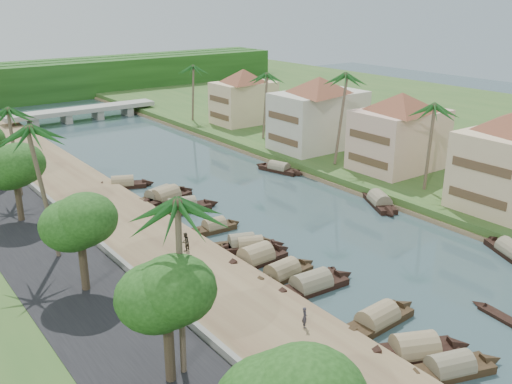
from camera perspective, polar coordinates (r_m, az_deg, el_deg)
ground at (r=53.22m, az=11.28°, el=-6.07°), size 220.00×220.00×0.00m
left_bank at (r=59.80m, az=-13.96°, el=-2.97°), size 10.00×180.00×0.80m
right_bank at (r=78.86m, az=10.04°, el=2.86°), size 16.00×180.00×1.20m
road at (r=57.35m, az=-21.80°, el=-4.48°), size 8.00×180.00×1.40m
retaining_wall at (r=58.15m, az=-17.83°, el=-2.98°), size 0.40×180.00×1.10m
far_right_fill at (r=108.11m, az=23.84°, el=5.92°), size 60.00×220.00×1.15m
treeline at (r=137.91m, az=-21.23°, el=10.27°), size 120.00×14.00×8.00m
bridge at (r=111.87m, az=-17.04°, el=7.72°), size 28.00×4.00×2.40m
building_mid at (r=74.40m, az=14.16°, el=6.00°), size 14.11×14.11×9.70m
building_far at (r=83.02m, az=6.26°, el=7.97°), size 15.59×15.59×10.20m
building_distant at (r=99.04m, az=-1.25°, el=9.60°), size 12.62×12.62×9.20m
sampan_0 at (r=38.87m, az=18.81°, el=-16.39°), size 8.03×4.06×2.11m
sampan_1 at (r=39.87m, az=15.55°, el=-15.03°), size 8.28×5.23×2.43m
sampan_2 at (r=42.47m, az=12.04°, el=-12.42°), size 8.61×2.25×2.25m
sampan_3 at (r=46.19m, az=5.54°, el=-9.29°), size 8.93×2.41×2.36m
sampan_4 at (r=47.88m, az=2.64°, el=-8.13°), size 7.93×2.38×2.22m
sampan_5 at (r=50.39m, az=0.00°, el=-6.64°), size 8.03×2.44×2.50m
sampan_6 at (r=53.10m, az=-1.44°, el=-5.25°), size 6.94×3.86×2.07m
sampan_7 at (r=52.76m, az=-0.61°, el=-5.42°), size 6.81×4.07×1.87m
sampan_8 at (r=57.00m, az=-4.18°, el=-3.53°), size 6.18×1.88×1.94m
sampan_9 at (r=62.64m, az=-7.42°, el=-1.50°), size 8.92×3.57×2.21m
sampan_10 at (r=61.66m, az=-8.05°, el=-1.88°), size 6.43×1.99×1.81m
sampan_11 at (r=65.85m, az=-9.01°, el=-0.53°), size 8.93×3.77×2.47m
sampan_12 at (r=66.51m, az=-9.67°, el=-0.38°), size 8.91×4.10×2.11m
sampan_13 at (r=71.44m, az=-13.17°, el=0.77°), size 7.83×4.65×2.15m
sampan_15 at (r=65.11m, az=12.24°, el=-0.97°), size 5.51×8.42×2.29m
sampan_16 at (r=75.87m, az=2.31°, el=2.35°), size 3.62×7.98×1.96m
canoe_0 at (r=45.78m, az=24.02°, el=-11.77°), size 1.73×6.85×0.90m
canoe_1 at (r=48.32m, az=6.97°, el=-8.42°), size 4.17×2.49×0.69m
canoe_2 at (r=63.26m, az=-8.97°, el=-1.67°), size 4.76×1.85×0.69m
palm_1 at (r=65.90m, az=17.27°, el=8.04°), size 3.20×3.20×11.18m
palm_2 at (r=73.51m, az=8.44°, el=11.25°), size 3.20×3.20×13.10m
palm_3 at (r=87.18m, az=0.82°, el=11.53°), size 3.20×3.20×11.33m
palm_4 at (r=30.47m, az=-8.00°, el=-1.53°), size 3.20×3.20×12.11m
palm_5 at (r=47.89m, az=-20.79°, el=5.80°), size 3.20×3.20×12.73m
palm_6 at (r=65.68m, az=-23.46°, el=7.38°), size 3.20×3.20×11.08m
palm_7 at (r=101.12m, az=-6.49°, el=12.25°), size 3.20×3.20×10.92m
tree_1 at (r=31.87m, az=-8.98°, el=-10.10°), size 4.61×4.61×7.51m
tree_2 at (r=43.12m, az=-17.28°, el=-2.98°), size 4.66×4.66×7.35m
tree_3 at (r=58.93m, az=-23.04°, el=2.30°), size 4.94×4.94×7.52m
tree_6 at (r=88.40m, az=7.45°, el=8.51°), size 4.51×4.51×6.97m
person_near at (r=39.88m, az=4.89°, el=-12.36°), size 0.57×0.66×1.51m
person_far at (r=50.99m, az=-7.08°, el=-4.95°), size 1.03×0.95×1.70m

